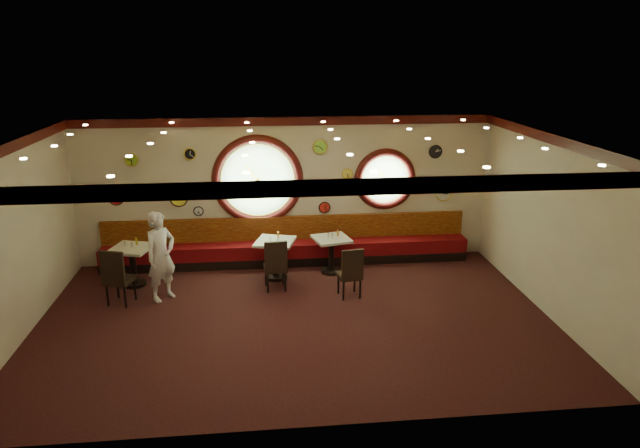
{
  "coord_description": "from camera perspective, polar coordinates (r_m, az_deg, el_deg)",
  "views": [
    {
      "loc": [
        -0.54,
        -9.11,
        4.64
      ],
      "look_at": [
        0.52,
        0.8,
        1.5
      ],
      "focal_mm": 32.0,
      "sensor_mm": 36.0,
      "label": 1
    }
  ],
  "objects": [
    {
      "name": "condiment_b_salt",
      "position": [
        11.66,
        -4.98,
        -1.47
      ],
      "size": [
        0.03,
        0.03,
        0.09
      ],
      "primitive_type": "cylinder",
      "color": "#BBBBBF",
      "rests_on": "table_b"
    },
    {
      "name": "porthole_left_ring",
      "position": [
        12.38,
        -6.24,
        4.35
      ],
      "size": [
        1.61,
        0.03,
        1.61
      ],
      "primitive_type": "torus",
      "rotation": [
        1.57,
        0.0,
        0.0
      ],
      "color": "gold",
      "rests_on": "wall_back"
    },
    {
      "name": "porthole_right_frame",
      "position": [
        12.72,
        6.52,
        4.47
      ],
      "size": [
        1.38,
        0.18,
        1.38
      ],
      "primitive_type": "torus",
      "rotation": [
        1.57,
        0.0,
        0.0
      ],
      "color": "#3E0C0B",
      "rests_on": "wall_back"
    },
    {
      "name": "table_c",
      "position": [
        12.04,
        1.16,
        -2.68
      ],
      "size": [
        0.85,
        0.85,
        0.78
      ],
      "color": "black",
      "rests_on": "floor"
    },
    {
      "name": "wall_left",
      "position": [
        10.39,
        -28.19,
        -1.67
      ],
      "size": [
        0.02,
        6.0,
        3.2
      ],
      "primitive_type": "cube",
      "color": "beige",
      "rests_on": "floor"
    },
    {
      "name": "molding_left",
      "position": [
        10.03,
        -29.16,
        6.52
      ],
      "size": [
        0.1,
        6.0,
        0.18
      ],
      "primitive_type": "cube",
      "color": "#3E0C0B",
      "rests_on": "wall_back"
    },
    {
      "name": "porthole_right_ring",
      "position": [
        12.69,
        6.55,
        4.44
      ],
      "size": [
        1.09,
        0.03,
        1.09
      ],
      "primitive_type": "torus",
      "rotation": [
        1.57,
        0.0,
        0.0
      ],
      "color": "gold",
      "rests_on": "wall_back"
    },
    {
      "name": "condiment_b_bottle",
      "position": [
        11.77,
        -4.22,
        -1.12
      ],
      "size": [
        0.04,
        0.04,
        0.14
      ],
      "primitive_type": "cylinder",
      "color": "gold",
      "rests_on": "table_b"
    },
    {
      "name": "condiment_c_salt",
      "position": [
        11.92,
        0.86,
        -1.15
      ],
      "size": [
        0.04,
        0.04,
        0.1
      ],
      "primitive_type": "cylinder",
      "color": "silver",
      "rests_on": "table_c"
    },
    {
      "name": "banquette_back",
      "position": [
        12.67,
        -3.36,
        -0.42
      ],
      "size": [
        8.0,
        0.1,
        0.55
      ],
      "primitive_type": "cube",
      "color": "#5D0F07",
      "rests_on": "wall_back"
    },
    {
      "name": "condiment_a_bottle",
      "position": [
        11.97,
        -17.87,
        -1.65
      ],
      "size": [
        0.05,
        0.05,
        0.16
      ],
      "primitive_type": "cylinder",
      "color": "gold",
      "rests_on": "table_a"
    },
    {
      "name": "chair_a",
      "position": [
        11.14,
        -19.71,
        -4.7
      ],
      "size": [
        0.58,
        0.58,
        0.68
      ],
      "rotation": [
        0.0,
        0.0,
        -0.31
      ],
      "color": "black",
      "rests_on": "floor"
    },
    {
      "name": "wall_clock_1",
      "position": [
        12.51,
        2.75,
        5.05
      ],
      "size": [
        0.22,
        0.03,
        0.22
      ],
      "primitive_type": "cylinder",
      "rotation": [
        1.57,
        0.0,
        0.0
      ],
      "color": "#D5C847",
      "rests_on": "wall_back"
    },
    {
      "name": "porthole_left_glass",
      "position": [
        12.42,
        -6.24,
        4.4
      ],
      "size": [
        1.66,
        0.02,
        1.66
      ],
      "primitive_type": "cylinder",
      "rotation": [
        1.57,
        0.0,
        0.0
      ],
      "color": "#76AC67",
      "rests_on": "wall_back"
    },
    {
      "name": "wall_clock_4",
      "position": [
        12.35,
        -12.88,
        6.84
      ],
      "size": [
        0.24,
        0.03,
        0.24
      ],
      "primitive_type": "cylinder",
      "rotation": [
        1.57,
        0.0,
        0.0
      ],
      "color": "black",
      "rests_on": "wall_back"
    },
    {
      "name": "wall_clock_2",
      "position": [
        12.63,
        0.45,
        1.67
      ],
      "size": [
        0.24,
        0.03,
        0.24
      ],
      "primitive_type": "cylinder",
      "rotation": [
        1.57,
        0.0,
        0.0
      ],
      "color": "red",
      "rests_on": "wall_back"
    },
    {
      "name": "floor",
      "position": [
        10.24,
        -2.44,
        -9.48
      ],
      "size": [
        9.0,
        6.0,
        0.0
      ],
      "primitive_type": "cube",
      "color": "black",
      "rests_on": "ground"
    },
    {
      "name": "ceiling",
      "position": [
        9.24,
        -2.7,
        8.51
      ],
      "size": [
        9.0,
        6.0,
        0.02
      ],
      "primitive_type": "cube",
      "color": "gold",
      "rests_on": "wall_back"
    },
    {
      "name": "chair_c",
      "position": [
        10.82,
        3.11,
        -4.6
      ],
      "size": [
        0.48,
        0.48,
        0.62
      ],
      "rotation": [
        0.0,
        0.0,
        0.16
      ],
      "color": "black",
      "rests_on": "floor"
    },
    {
      "name": "porthole_left_frame",
      "position": [
        12.41,
        -6.24,
        4.39
      ],
      "size": [
        1.98,
        0.18,
        1.98
      ],
      "primitive_type": "torus",
      "rotation": [
        1.57,
        0.0,
        0.0
      ],
      "color": "#3E0C0B",
      "rests_on": "wall_back"
    },
    {
      "name": "banquette_seat",
      "position": [
        12.59,
        -3.28,
        -2.46
      ],
      "size": [
        8.0,
        0.55,
        0.3
      ],
      "primitive_type": "cube",
      "color": "#5A070D",
      "rests_on": "banquette_base"
    },
    {
      "name": "wall_right",
      "position": [
        10.85,
        21.89,
        -0.09
      ],
      "size": [
        0.02,
        6.0,
        3.2
      ],
      "primitive_type": "cube",
      "color": "beige",
      "rests_on": "floor"
    },
    {
      "name": "condiment_b_pepper",
      "position": [
        11.59,
        -4.28,
        -1.54
      ],
      "size": [
        0.03,
        0.03,
        0.1
      ],
      "primitive_type": "cylinder",
      "color": "silver",
      "rests_on": "table_b"
    },
    {
      "name": "wall_clock_0",
      "position": [
        12.57,
        -18.32,
        6.11
      ],
      "size": [
        0.26,
        0.03,
        0.26
      ],
      "primitive_type": "cylinder",
      "rotation": [
        1.57,
        0.0,
        0.0
      ],
      "color": "#9AD129",
      "rests_on": "wall_back"
    },
    {
      "name": "molding_right",
      "position": [
        10.5,
        22.58,
        7.79
      ],
      "size": [
        0.1,
        6.0,
        0.18
      ],
      "primitive_type": "cube",
      "color": "#3E0C0B",
      "rests_on": "wall_back"
    },
    {
      "name": "porthole_right_glass",
      "position": [
        12.73,
        6.51,
        4.48
      ],
      "size": [
        1.1,
        0.02,
        1.1
      ],
      "primitive_type": "cylinder",
      "rotation": [
        1.57,
        0.0,
        0.0
      ],
      "color": "#76AC67",
      "rests_on": "wall_back"
    },
    {
      "name": "condiment_c_pepper",
      "position": [
        11.85,
        1.21,
        -1.24
      ],
      "size": [
        0.04,
        0.04,
        0.11
      ],
      "primitive_type": "cylinder",
      "color": "silver",
      "rests_on": "table_c"
    },
    {
      "name": "wall_clock_3",
      "position": [
        12.32,
        0.0,
        7.72
      ],
      "size": [
        0.3,
        0.03,
        0.3
      ],
      "primitive_type": "cylinder",
      "rotation": [
        1.57,
        0.0,
        0.0
      ],
      "color": "#87D442",
      "rests_on": "wall_back"
    },
    {
      "name": "chair_b",
      "position": [
        11.15,
        -4.46,
        -3.81
      ],
      "size": [
        0.47,
        0.47,
        0.65
      ],
      "rotation": [
        0.0,
        0.0,
        0.08
      ],
      "color": "black",
      "rests_on": "floor"
    },
    {
      "name": "table_b",
      "position": [
        11.78,
        -4.48,
        -3.05
      ],
      "size": [
        0.92,
        0.92,
        0.82
      ],
      "color": "black",
      "rests_on": "floor"
    },
    {
      "name": "wall_back",
      "position": [
        12.5,
        -3.45,
        3.37
      ],
      "size": [
        9.0,
        0.02,
        3.2
      ],
      "primitive_type": "cube",
      "color": "beige",
      "rests_on": "floor"
    },
    {
      "name": "wall_front",
      "position": [
        6.84,
        -0.95,
        -8.87
      ],
      "size": [
        9.0,
        0.02,
        3.2
      ],
      "primitive_type": "cube",
      "color": "beige",
      "rests_on": "floor"
    },
    {
      "name": "molding_back",
      "position": [
        12.17,
        -3.56,
        10.23
      ],
      "size": [
        9.0,
        0.1,
        0.18
      ],
      "primitive_type": "cube",
      "color": "#3E0C0B",
      "rests_on": "wall_back"
    },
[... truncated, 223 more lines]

